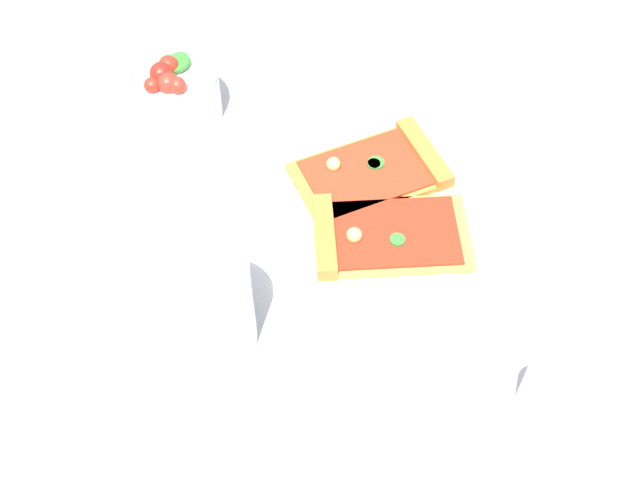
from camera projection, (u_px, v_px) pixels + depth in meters
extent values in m
plane|color=#B2B7BC|center=(377.00, 200.00, 0.88)|extent=(2.40, 2.40, 0.00)
cylinder|color=white|center=(387.00, 214.00, 0.86)|extent=(0.28, 0.28, 0.01)
cube|color=gold|center=(368.00, 175.00, 0.88)|extent=(0.10, 0.16, 0.01)
cube|color=#B77A33|center=(424.00, 153.00, 0.89)|extent=(0.10, 0.03, 0.02)
cube|color=red|center=(368.00, 172.00, 0.87)|extent=(0.09, 0.14, 0.00)
cylinder|color=#388433|center=(374.00, 164.00, 0.88)|extent=(0.01, 0.01, 0.00)
cylinder|color=#388433|center=(376.00, 163.00, 0.88)|extent=(0.02, 0.02, 0.00)
sphere|color=#EAD172|center=(333.00, 164.00, 0.87)|extent=(0.02, 0.02, 0.02)
cube|color=gold|center=(392.00, 236.00, 0.83)|extent=(0.14, 0.18, 0.01)
cube|color=#B77A33|center=(325.00, 237.00, 0.82)|extent=(0.10, 0.05, 0.02)
cube|color=#B22D19|center=(392.00, 233.00, 0.83)|extent=(0.12, 0.15, 0.00)
cylinder|color=#388433|center=(397.00, 240.00, 0.82)|extent=(0.02, 0.02, 0.00)
sphere|color=#EAD172|center=(354.00, 235.00, 0.82)|extent=(0.02, 0.02, 0.02)
cylinder|color=white|center=(175.00, 96.00, 0.93)|extent=(0.10, 0.10, 0.06)
torus|color=white|center=(171.00, 75.00, 0.91)|extent=(0.10, 0.10, 0.01)
sphere|color=red|center=(178.00, 85.00, 0.89)|extent=(0.02, 0.02, 0.02)
sphere|color=red|center=(168.00, 83.00, 0.89)|extent=(0.03, 0.03, 0.03)
sphere|color=red|center=(168.00, 65.00, 0.91)|extent=(0.02, 0.02, 0.02)
sphere|color=red|center=(161.00, 74.00, 0.90)|extent=(0.03, 0.03, 0.03)
sphere|color=red|center=(163.00, 76.00, 0.90)|extent=(0.02, 0.02, 0.02)
sphere|color=red|center=(152.00, 85.00, 0.89)|extent=(0.02, 0.02, 0.02)
cylinder|color=#388433|center=(177.00, 63.00, 0.92)|extent=(0.04, 0.04, 0.01)
cylinder|color=silver|center=(210.00, 305.00, 0.73)|extent=(0.08, 0.08, 0.12)
cylinder|color=#592D0F|center=(212.00, 314.00, 0.75)|extent=(0.07, 0.07, 0.08)
cube|color=white|center=(210.00, 310.00, 0.71)|extent=(0.02, 0.02, 0.02)
cube|color=white|center=(224.00, 301.00, 0.72)|extent=(0.03, 0.03, 0.02)
cylinder|color=silver|center=(538.00, 390.00, 0.72)|extent=(0.03, 0.03, 0.05)
cone|color=silver|center=(546.00, 373.00, 0.70)|extent=(0.03, 0.03, 0.01)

